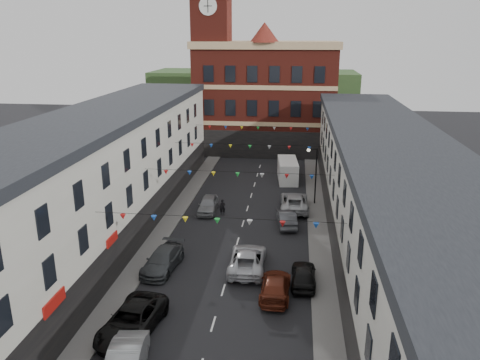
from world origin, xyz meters
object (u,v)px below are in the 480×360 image
at_px(car_right_c, 275,286).
at_px(white_van, 288,170).
at_px(car_left_c, 132,321).
at_px(car_left_d, 163,260).
at_px(moving_car, 247,259).
at_px(car_right_d, 304,275).
at_px(street_lamp, 314,168).
at_px(car_left_e, 208,205).
at_px(car_right_e, 286,218).
at_px(pedestrian, 223,207).
at_px(car_right_f, 294,202).

bearing_deg(car_right_c, white_van, -89.41).
xyz_separation_m(car_left_c, car_left_d, (-0.39, 7.84, -0.06)).
distance_m(car_left_d, moving_car, 6.36).
xyz_separation_m(car_right_d, moving_car, (-4.16, 1.76, 0.07)).
height_order(car_left_d, car_right_c, car_left_d).
xyz_separation_m(street_lamp, car_left_d, (-11.52, -15.55, -3.16)).
distance_m(car_left_c, white_van, 32.66).
distance_m(car_left_e, car_right_e, 8.23).
height_order(car_right_c, pedestrian, pedestrian).
xyz_separation_m(car_left_c, car_right_f, (9.29, 21.67, 0.02)).
bearing_deg(white_van, pedestrian, -121.66).
xyz_separation_m(car_left_e, car_right_c, (7.38, -14.86, -0.06)).
relative_size(car_left_d, pedestrian, 3.29).
height_order(car_left_c, car_left_e, car_left_c).
bearing_deg(moving_car, car_left_d, 6.32).
bearing_deg(car_left_d, car_right_f, 60.92).
relative_size(car_right_f, moving_car, 1.04).
relative_size(car_left_e, car_right_d, 1.05).
relative_size(moving_car, pedestrian, 3.65).
relative_size(car_right_e, car_right_f, 0.75).
xyz_separation_m(car_right_f, white_van, (-0.90, 9.89, 0.43)).
bearing_deg(car_right_c, moving_car, -56.17).
xyz_separation_m(car_left_e, white_van, (7.58, 11.55, 0.49)).
height_order(moving_car, pedestrian, moving_car).
xyz_separation_m(car_right_c, moving_car, (-2.26, 3.51, 0.09)).
bearing_deg(white_van, car_left_d, -115.54).
xyz_separation_m(car_left_d, car_right_f, (9.67, 13.83, 0.08)).
distance_m(car_left_d, car_right_f, 16.88).
bearing_deg(pedestrian, moving_car, -80.84).
bearing_deg(pedestrian, car_right_c, -76.98).
bearing_deg(car_right_d, pedestrian, -58.00).
bearing_deg(car_right_d, car_left_d, -4.90).
height_order(moving_car, white_van, white_van).
bearing_deg(car_left_e, white_van, 54.39).
bearing_deg(car_right_d, car_left_c, 34.61).
height_order(street_lamp, car_right_e, street_lamp).
distance_m(car_right_d, pedestrian, 14.70).
distance_m(car_left_d, white_van, 25.30).
xyz_separation_m(car_left_d, car_right_c, (8.57, -2.68, -0.04)).
relative_size(car_left_e, car_right_e, 1.01).
bearing_deg(street_lamp, car_right_f, -137.09).
bearing_deg(car_right_d, moving_car, -22.72).
bearing_deg(car_left_d, car_right_c, -11.51).
xyz_separation_m(car_left_d, white_van, (8.77, 23.72, 0.51)).
height_order(car_left_d, moving_car, moving_car).
bearing_deg(car_right_e, car_right_f, -106.94).
distance_m(car_left_d, car_right_c, 8.98).
xyz_separation_m(street_lamp, white_van, (-2.75, 8.17, -2.65)).
bearing_deg(street_lamp, white_van, 108.61).
bearing_deg(car_right_e, car_right_d, 89.99).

